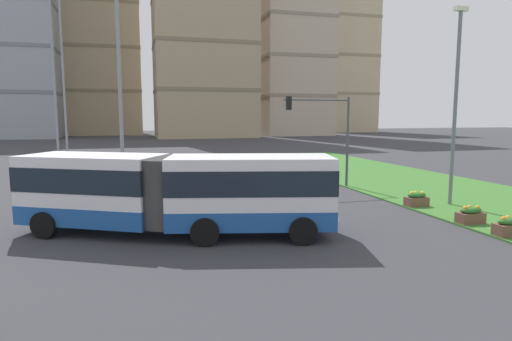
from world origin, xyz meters
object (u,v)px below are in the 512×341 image
Objects in this scene: flower_planter_4 at (470,215)px; apartment_tower_westcentre at (101,30)px; articulated_bus at (176,191)px; apartment_tower_west at (2,31)px; traffic_light_far_right at (326,125)px; apartment_tower_centre at (204,24)px; apartment_tower_eastcentre at (292,23)px; streetlight_median at (456,100)px; flower_planter_3 at (509,226)px; apartment_tower_east at (341,60)px; flower_planter_5 at (417,199)px.

flower_planter_4 is 98.96m from apartment_tower_westcentre.
articulated_bus is 89.00m from apartment_tower_west.
traffic_light_far_right is at bearing -77.94° from apartment_tower_westcentre.
apartment_tower_westcentre reaches higher than apartment_tower_west.
traffic_light_far_right is 84.67m from apartment_tower_west.
traffic_light_far_right is at bearing -92.62° from apartment_tower_centre.
apartment_tower_west is (-35.97, 74.66, 17.34)m from traffic_light_far_right.
apartment_tower_westcentre reaches higher than apartment_tower_centre.
apartment_tower_west is 0.84× the size of apartment_tower_eastcentre.
articulated_bus is 0.26× the size of apartment_tower_centre.
apartment_tower_west is (-39.74, 81.23, 16.00)m from streetlight_median.
articulated_bus is 14.24m from streetlight_median.
flower_planter_3 is at bearing -109.44° from streetlight_median.
apartment_tower_westcentre is at bearing 103.48° from streetlight_median.
apartment_tower_centre is 46.93m from apartment_tower_east.
streetlight_median is at bearing -63.93° from apartment_tower_west.
apartment_tower_centre is at bearing 80.08° from articulated_bus.
apartment_tower_westcentre is (-17.95, 84.02, 19.98)m from traffic_light_far_right.
apartment_tower_west is 20.48m from apartment_tower_westcentre.
apartment_tower_eastcentre reaches higher than apartment_tower_west.
apartment_tower_eastcentre reaches higher than flower_planter_5.
apartment_tower_west is (-37.84, 86.62, 20.83)m from flower_planter_3.
apartment_tower_centre is at bearing 87.38° from traffic_light_far_right.
apartment_tower_east is (42.83, 93.47, 19.39)m from flower_planter_5.
apartment_tower_west is at bearing 176.19° from apartment_tower_eastcentre.
apartment_tower_west is 0.93× the size of apartment_tower_centre.
apartment_tower_eastcentre reaches higher than apartment_tower_westcentre.
apartment_tower_west is (-37.84, 84.71, 20.83)m from flower_planter_4.
apartment_tower_westcentre is at bearing -177.31° from apartment_tower_east.
flower_planter_5 is (0.00, 5.45, 0.00)m from flower_planter_3.
flower_planter_4 is 107.80m from apartment_tower_east.
apartment_tower_west is at bearing 113.60° from flower_planter_3.
traffic_light_far_right is at bearing -64.28° from apartment_tower_west.
apartment_tower_east is (44.70, 86.96, 15.90)m from traffic_light_far_right.
apartment_tower_westcentre is (-19.82, 94.07, 23.48)m from flower_planter_4.
apartment_tower_centre reaches higher than articulated_bus.
traffic_light_far_right is 0.11× the size of apartment_tower_eastcentre.
articulated_bus is 89.03m from apartment_tower_eastcentre.
apartment_tower_eastcentre is at bearing -17.65° from apartment_tower_westcentre.
apartment_tower_east is at bearing 27.08° from apartment_tower_centre.
apartment_tower_east is at bearing 8.67° from apartment_tower_west.
apartment_tower_eastcentre is at bearing -3.81° from apartment_tower_west.
flower_planter_4 is at bearing -90.85° from apartment_tower_centre.
apartment_tower_west is (-37.84, 81.17, 20.83)m from flower_planter_5.
traffic_light_far_right is at bearing 106.04° from flower_planter_5.
articulated_bus reaches higher than flower_planter_4.
apartment_tower_eastcentre is (22.17, 77.17, 24.94)m from flower_planter_5.
flower_planter_3 is 1.91m from flower_planter_4.
apartment_tower_eastcentre reaches higher than apartment_tower_centre.
articulated_bus is 1.23× the size of streetlight_median.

